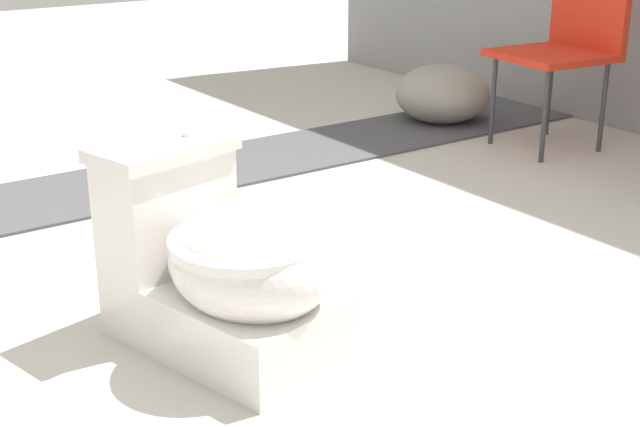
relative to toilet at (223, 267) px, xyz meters
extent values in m
plane|color=beige|center=(-0.03, 0.14, -0.22)|extent=(14.00, 14.00, 0.00)
cube|color=#4C4C51|center=(-1.38, 0.64, -0.21)|extent=(0.56, 8.00, 0.01)
cube|color=white|center=(0.00, 0.00, -0.14)|extent=(0.66, 0.47, 0.17)
ellipsoid|color=white|center=(0.09, 0.02, 0.04)|extent=(0.51, 0.45, 0.28)
cylinder|color=white|center=(0.09, 0.02, 0.10)|extent=(0.47, 0.47, 0.03)
cube|color=white|center=(-0.21, -0.05, 0.10)|extent=(0.25, 0.37, 0.30)
cube|color=white|center=(-0.21, -0.05, 0.27)|extent=(0.28, 0.40, 0.04)
cylinder|color=silver|center=(-0.23, 0.03, 0.29)|extent=(0.02, 0.02, 0.01)
cube|color=red|center=(-0.80, 2.11, 0.20)|extent=(0.48, 0.48, 0.03)
cube|color=red|center=(-0.78, 2.31, 0.41)|extent=(0.44, 0.08, 0.40)
cylinder|color=#38383D|center=(-0.65, 1.92, -0.02)|extent=(0.02, 0.02, 0.40)
cylinder|color=#38383D|center=(-0.99, 1.96, -0.02)|extent=(0.02, 0.02, 0.40)
cylinder|color=#38383D|center=(-0.61, 2.26, -0.02)|extent=(0.02, 0.02, 0.40)
cylinder|color=#38383D|center=(-0.95, 2.30, -0.02)|extent=(0.02, 0.02, 0.40)
ellipsoid|color=gray|center=(-1.42, 2.05, -0.08)|extent=(0.65, 0.65, 0.29)
camera|label=1|loc=(1.81, -0.98, 0.89)|focal=50.00mm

